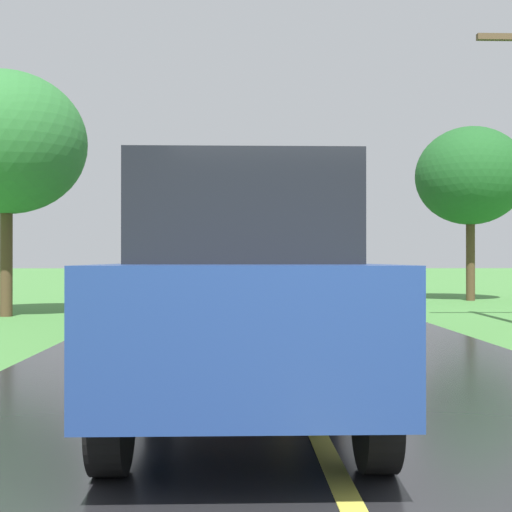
{
  "coord_description": "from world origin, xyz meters",
  "views": [
    {
      "loc": [
        -0.59,
        -1.72,
        1.33
      ],
      "look_at": [
        -0.11,
        14.25,
        1.4
      ],
      "focal_mm": 48.85,
      "sensor_mm": 36.0,
      "label": 1
    }
  ],
  "objects": [
    {
      "name": "roadside_tree_mid_right",
      "position": [
        -5.89,
        14.57,
        4.02
      ],
      "size": [
        3.68,
        3.68,
        5.69
      ],
      "color": "#4C3823",
      "rests_on": "ground"
    },
    {
      "name": "banana_truck_near",
      "position": [
        -0.2,
        11.92,
        1.47
      ],
      "size": [
        2.38,
        5.82,
        2.8
      ],
      "color": "#2D2D30",
      "rests_on": "road_surface"
    },
    {
      "name": "banana_truck_far",
      "position": [
        0.03,
        25.77,
        1.48
      ],
      "size": [
        2.38,
        5.81,
        2.8
      ],
      "color": "#2D2D30",
      "rests_on": "road_surface"
    },
    {
      "name": "roadside_tree_near_left",
      "position": [
        6.95,
        20.34,
        3.99
      ],
      "size": [
        3.48,
        3.48,
        5.57
      ],
      "color": "#4C3823",
      "rests_on": "ground"
    },
    {
      "name": "following_car",
      "position": [
        -0.53,
        3.55,
        1.07
      ],
      "size": [
        1.74,
        4.1,
        1.92
      ],
      "color": "navy",
      "rests_on": "road_surface"
    }
  ]
}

